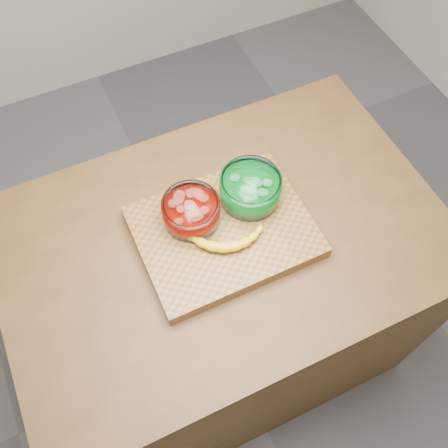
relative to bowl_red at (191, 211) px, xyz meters
name	(u,v)px	position (x,y,z in m)	size (l,w,h in m)	color
ground	(224,340)	(0.06, -0.06, -0.97)	(3.50, 3.50, 0.00)	#505054
counter	(224,300)	(0.06, -0.06, -0.52)	(1.20, 0.80, 0.90)	#4F3217
cutting_board	(224,232)	(0.06, -0.06, -0.05)	(0.45, 0.35, 0.04)	brown
bowl_red	(191,211)	(0.00, 0.00, 0.00)	(0.15, 0.15, 0.07)	white
bowl_green	(250,189)	(0.17, 0.00, 0.00)	(0.16, 0.16, 0.08)	white
banana	(225,233)	(0.06, -0.09, -0.02)	(0.22, 0.15, 0.03)	yellow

